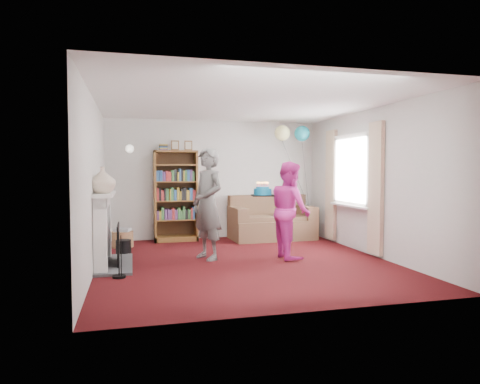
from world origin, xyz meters
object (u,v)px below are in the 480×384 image
object	(u,v)px
sofa	(271,222)
person_magenta	(290,210)
person_striped	(208,204)
birthday_cake	(263,192)
bookcase	(175,197)

from	to	relation	value
sofa	person_magenta	world-z (taller)	person_magenta
person_striped	birthday_cake	distance (m)	0.91
bookcase	person_magenta	size ratio (longest dim) A/B	1.29
person_striped	birthday_cake	bearing A→B (deg)	45.39
bookcase	sofa	distance (m)	2.08
bookcase	person_striped	distance (m)	2.00
sofa	birthday_cake	bearing A→B (deg)	-114.07
person_striped	birthday_cake	xyz separation A→B (m)	(0.85, -0.28, 0.20)
bookcase	birthday_cake	distance (m)	2.55
sofa	person_magenta	xyz separation A→B (m)	(-0.32, -1.97, 0.46)
person_striped	person_magenta	distance (m)	1.36
person_striped	birthday_cake	size ratio (longest dim) A/B	5.26
sofa	birthday_cake	xyz separation A→B (m)	(-0.82, -2.03, 0.76)
bookcase	person_magenta	distance (m)	2.76
person_magenta	birthday_cake	bearing A→B (deg)	95.86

